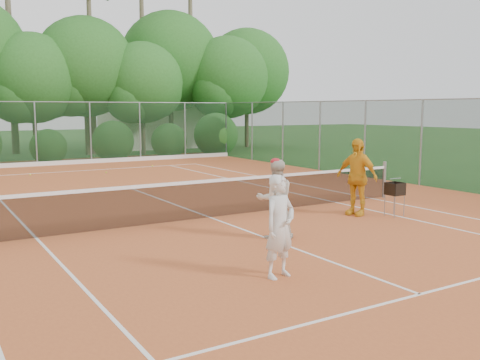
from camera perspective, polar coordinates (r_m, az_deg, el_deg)
name	(u,v)px	position (r m, az deg, el deg)	size (l,w,h in m)	color
ground	(212,219)	(13.24, -3.05, -4.16)	(120.00, 120.00, 0.00)	#224C1B
clay_court	(212,218)	(13.24, -3.05, -4.12)	(18.00, 36.00, 0.02)	#BB5A2B
club_building	(163,126)	(38.54, -8.19, 5.76)	(8.00, 5.00, 3.00)	beige
tennis_net	(211,198)	(13.14, -3.07, -1.89)	(11.97, 0.10, 1.10)	gray
player_white	(280,227)	(8.52, 4.26, -4.98)	(0.60, 0.40, 1.65)	silver
player_center_grp	(275,199)	(11.10, 3.79, -2.01)	(0.96, 0.85, 1.68)	beige
player_yellow	(357,177)	(13.79, 12.33, 0.33)	(1.14, 0.48, 1.95)	gold
ball_hopper	(395,189)	(13.92, 16.20, -0.98)	(0.37, 0.37, 0.85)	gray
stray_ball_a	(30,175)	(23.20, -21.47, 0.54)	(0.07, 0.07, 0.07)	#CDE134
stray_ball_b	(106,172)	(23.07, -14.08, 0.80)	(0.07, 0.07, 0.07)	#AFC72E
stray_ball_c	(152,166)	(25.25, -9.33, 1.50)	(0.07, 0.07, 0.07)	#D3E034
court_markings	(212,218)	(13.24, -3.05, -4.06)	(11.03, 23.83, 0.01)	white
fence_back	(64,133)	(27.15, -18.28, 4.75)	(18.07, 0.07, 3.00)	#19381E
tropical_treeline	(65,66)	(32.63, -18.17, 11.49)	(32.10, 8.49, 15.03)	brown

